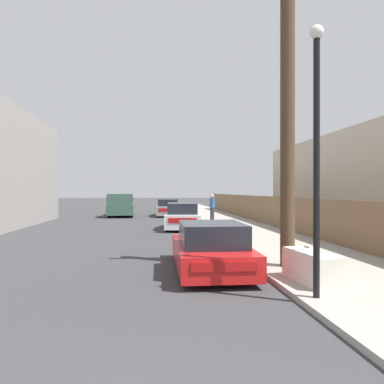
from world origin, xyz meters
The scene contains 10 objects.
sidewalk_curb centered at (5.30, 23.50, 0.06)m, with size 4.20×63.00×0.12m, color #9E998E.
discarded_fridge centered at (3.93, 6.18, 0.45)m, with size 0.77×1.62×0.69m.
parked_sports_car_red centered at (2.02, 8.06, 0.58)m, with size 1.86×4.37×1.28m.
car_parked_mid centered at (2.16, 18.76, 0.66)m, with size 2.15×4.18×1.43m.
car_parked_far centered at (1.78, 29.52, 0.66)m, with size 1.95×4.77×1.41m.
pickup_truck centered at (-2.04, 29.36, 0.93)m, with size 2.27×5.72×1.85m.
utility_pole centered at (4.04, 7.90, 4.15)m, with size 1.80×0.38×7.91m.
street_lamp centered at (3.53, 5.04, 3.02)m, with size 0.26×0.26×5.03m.
wooden_fence centered at (7.25, 20.36, 0.95)m, with size 0.08×38.92×1.66m, color brown.
pedestrian centered at (4.53, 23.27, 1.02)m, with size 0.34×0.34×1.74m.
Camera 1 is at (0.51, -1.58, 2.09)m, focal length 35.00 mm.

